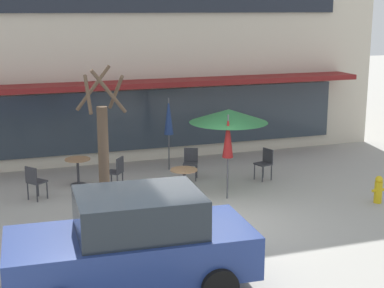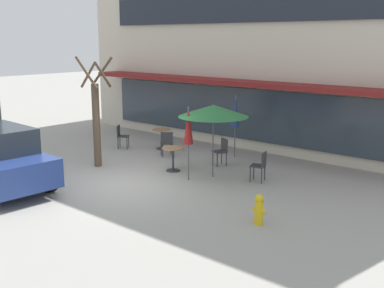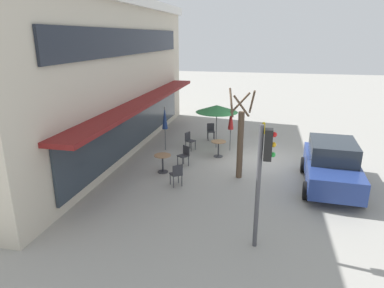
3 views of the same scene
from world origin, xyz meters
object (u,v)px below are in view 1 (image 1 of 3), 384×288
cafe_chair_0 (265,162)px  parked_sedan (133,243)px  cafe_table_near_wall (184,178)px  cafe_chair_1 (191,161)px  patio_umbrella_corner_open (169,117)px  cafe_chair_3 (117,170)px  patio_umbrella_green_folded (229,116)px  cafe_table_streetside (78,167)px  patio_umbrella_cream_folded (228,137)px  street_tree (104,155)px  fire_hydrant (378,189)px  cafe_chair_2 (35,180)px

cafe_chair_0 → parked_sedan: (-5.15, -5.41, 0.35)m
cafe_table_near_wall → cafe_chair_1: 1.73m
cafe_chair_1 → patio_umbrella_corner_open: bearing=104.4°
patio_umbrella_corner_open → cafe_chair_3: bearing=-143.0°
patio_umbrella_green_folded → parked_sedan: 6.30m
cafe_table_streetside → cafe_chair_3: cafe_chair_3 is taller
patio_umbrella_cream_folded → patio_umbrella_corner_open: same height
cafe_chair_0 → street_tree: 5.48m
patio_umbrella_cream_folded → cafe_chair_0: bearing=36.7°
cafe_table_near_wall → patio_umbrella_green_folded: bearing=12.9°
patio_umbrella_cream_folded → cafe_table_streetside: bearing=144.9°
cafe_chair_0 → cafe_chair_1: (-1.99, 0.76, 0.00)m
cafe_table_near_wall → parked_sedan: size_ratio=0.18×
cafe_chair_0 → street_tree: bearing=-158.3°
patio_umbrella_green_folded → cafe_chair_3: bearing=161.1°
cafe_table_streetside → fire_hydrant: size_ratio=1.08×
cafe_table_near_wall → cafe_chair_3: cafe_chair_3 is taller
cafe_chair_1 → cafe_table_streetside: bearing=172.5°
patio_umbrella_cream_folded → fire_hydrant: bearing=-24.3°
cafe_table_streetside → cafe_chair_2: (-1.23, -0.93, 0.01)m
parked_sedan → street_tree: street_tree is taller
patio_umbrella_corner_open → fire_hydrant: patio_umbrella_corner_open is taller
cafe_table_near_wall → parked_sedan: bearing=-118.0°
cafe_chair_2 → fire_hydrant: size_ratio=1.26×
cafe_table_streetside → cafe_chair_1: (3.15, -0.42, 0.01)m
cafe_chair_2 → cafe_chair_3: (2.17, 0.23, 0.00)m
patio_umbrella_cream_folded → parked_sedan: bearing=-129.9°
cafe_table_streetside → cafe_chair_3: (0.94, -0.70, 0.01)m
patio_umbrella_green_folded → cafe_chair_2: 5.29m
patio_umbrella_corner_open → cafe_chair_1: size_ratio=2.47×
patio_umbrella_corner_open → patio_umbrella_cream_folded: bearing=-79.2°
parked_sedan → fire_hydrant: size_ratio=6.08×
cafe_chair_0 → patio_umbrella_green_folded: bearing=-159.6°
patio_umbrella_cream_folded → cafe_chair_3: size_ratio=2.47×
parked_sedan → fire_hydrant: parked_sedan is taller
cafe_table_streetside → patio_umbrella_corner_open: bearing=14.5°
fire_hydrant → cafe_chair_1: bearing=136.6°
cafe_table_streetside → street_tree: 3.34m
patio_umbrella_cream_folded → cafe_chair_3: patio_umbrella_cream_folded is taller
cafe_table_streetside → parked_sedan: parked_sedan is taller
patio_umbrella_corner_open → street_tree: 4.74m
cafe_table_near_wall → cafe_chair_3: 1.97m
cafe_chair_1 → parked_sedan: bearing=-117.2°
cafe_table_near_wall → fire_hydrant: size_ratio=1.08×
cafe_table_streetside → patio_umbrella_cream_folded: patio_umbrella_cream_folded is taller
cafe_table_near_wall → street_tree: size_ratio=0.21×
cafe_chair_0 → cafe_chair_2: 6.38m
cafe_table_near_wall → cafe_table_streetside: size_ratio=1.00×
patio_umbrella_green_folded → cafe_chair_1: bearing=116.6°
cafe_table_near_wall → patio_umbrella_corner_open: size_ratio=0.35×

